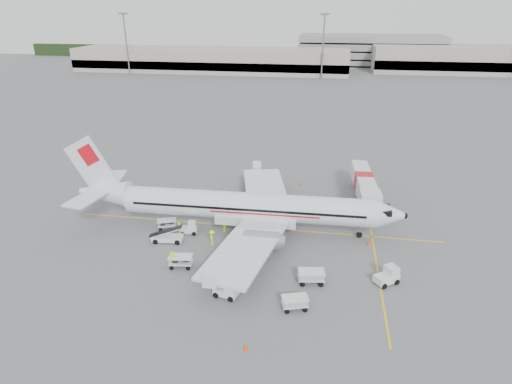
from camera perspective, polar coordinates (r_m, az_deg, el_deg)
ground at (r=51.86m, az=-0.37°, el=-4.72°), size 360.00×360.00×0.00m
stripe_lead at (r=51.86m, az=-0.37°, el=-4.72°), size 44.00×0.20×0.01m
stripe_cross at (r=44.83m, az=16.03°, el=-10.72°), size 0.20×20.00×0.01m
terminal_west at (r=182.52m, az=-6.05°, el=17.12°), size 110.00×22.00×9.00m
terminal_east at (r=200.86m, az=28.55°, el=15.26°), size 90.00×26.00×10.00m
parking_garage at (r=206.46m, az=14.95°, el=17.93°), size 62.00×24.00×14.00m
treeline at (r=221.19m, az=7.77°, el=17.76°), size 300.00×3.00×6.00m
mast_west at (r=181.14m, az=-16.88°, el=18.32°), size 3.20×1.20×22.00m
mast_center at (r=163.58m, az=8.92°, el=18.53°), size 3.20×1.20×22.00m
aircraft at (r=49.05m, az=-1.09°, el=0.42°), size 39.16×31.03×10.61m
jet_bridge at (r=59.64m, az=14.06°, el=0.57°), size 3.85×15.33×3.98m
belt_loader at (r=49.34m, az=-11.77°, el=-5.21°), size 4.75×2.20×2.49m
tug_fore at (r=43.54m, az=17.04°, el=-10.60°), size 2.60×2.37×1.75m
tug_mid at (r=40.20m, az=-4.03°, el=-12.68°), size 2.41×1.71×1.69m
tug_aft at (r=50.80m, az=-9.00°, el=-4.71°), size 2.15×1.49×1.52m
cart_loaded_a at (r=52.43m, az=-11.79°, el=-4.22°), size 2.53×1.98×1.15m
cart_loaded_b at (r=44.87m, az=-10.00°, el=-9.10°), size 2.56×1.70×1.26m
cart_empty_a at (r=38.97m, az=5.20°, el=-14.53°), size 2.59×1.97×1.20m
cart_empty_b at (r=42.23m, az=7.37°, el=-11.16°), size 2.73×1.87×1.32m
cone_nose at (r=49.74m, az=14.83°, el=-6.51°), size 0.38×0.38×0.62m
cone_port at (r=64.05m, az=5.89°, el=1.15°), size 0.36×0.36×0.59m
cone_stbd at (r=35.30m, az=-1.37°, el=-19.93°), size 0.35×0.35×0.57m
crew_a at (r=50.53m, az=-10.15°, el=-4.86°), size 0.69×0.53×1.67m
crew_b at (r=50.75m, az=-4.42°, el=-4.26°), size 1.07×1.16×1.91m
crew_c at (r=48.09m, az=-5.86°, el=-6.08°), size 0.94×1.28×1.78m
crew_d at (r=44.86m, az=-11.08°, el=-8.75°), size 1.12×0.53×1.86m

